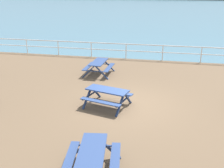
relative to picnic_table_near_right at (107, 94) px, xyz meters
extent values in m
cube|color=brown|center=(0.79, 0.36, -0.68)|extent=(30.00, 24.00, 0.20)
cube|color=teal|center=(0.79, 53.11, -0.58)|extent=(142.00, 90.00, 0.01)
cube|color=#4C4C47|center=(0.79, 96.11, -0.58)|extent=(142.00, 6.00, 1.80)
cube|color=white|center=(0.79, 8.11, 0.47)|extent=(23.00, 0.06, 0.06)
cube|color=white|center=(0.79, 8.11, -0.01)|extent=(23.00, 0.05, 0.05)
cylinder|color=white|center=(-8.15, 8.11, -0.06)|extent=(0.07, 0.07, 1.05)
cylinder|color=white|center=(-5.60, 8.11, -0.06)|extent=(0.07, 0.07, 1.05)
cylinder|color=white|center=(-3.04, 8.11, -0.06)|extent=(0.07, 0.07, 1.05)
cylinder|color=white|center=(-0.49, 8.11, -0.06)|extent=(0.07, 0.07, 1.05)
cylinder|color=white|center=(2.07, 8.11, -0.06)|extent=(0.07, 0.07, 1.05)
cylinder|color=white|center=(4.62, 8.11, -0.06)|extent=(0.07, 0.07, 1.05)
cube|color=#334C84|center=(0.00, 0.00, 0.17)|extent=(1.92, 1.13, 0.05)
cube|color=#334C84|center=(0.16, 0.60, -0.13)|extent=(1.81, 0.71, 0.04)
cube|color=#334C84|center=(-0.16, -0.60, -0.13)|extent=(1.81, 0.71, 0.04)
cube|color=navy|center=(0.85, 0.17, -0.21)|extent=(0.28, 0.79, 0.79)
cube|color=navy|center=(0.66, -0.56, -0.21)|extent=(0.28, 0.79, 0.79)
cube|color=navy|center=(0.75, -0.20, -0.16)|extent=(0.44, 1.47, 0.04)
cube|color=navy|center=(-0.66, 0.56, -0.21)|extent=(0.28, 0.79, 0.79)
cube|color=navy|center=(-0.85, -0.17, -0.21)|extent=(0.28, 0.79, 0.79)
cube|color=navy|center=(-0.75, 0.20, -0.16)|extent=(0.44, 1.47, 0.04)
cube|color=#334C84|center=(0.59, -4.45, 0.17)|extent=(0.96, 1.88, 0.05)
cube|color=#334C84|center=(-0.03, -4.54, -0.13)|extent=(0.52, 1.82, 0.04)
cube|color=#334C84|center=(1.20, -4.36, -0.13)|extent=(0.52, 1.82, 0.04)
cube|color=navy|center=(0.10, -3.73, -0.21)|extent=(0.80, 0.20, 0.79)
cube|color=navy|center=(0.84, -3.62, -0.21)|extent=(0.80, 0.20, 0.79)
cube|color=navy|center=(0.47, -3.68, -0.16)|extent=(1.49, 0.28, 0.04)
cube|color=#334C84|center=(-1.47, 4.23, 0.17)|extent=(0.74, 1.82, 0.05)
cube|color=#334C84|center=(-2.09, 4.24, -0.13)|extent=(0.30, 1.81, 0.04)
cube|color=#334C84|center=(-0.85, 4.21, -0.13)|extent=(0.30, 1.81, 0.04)
cube|color=navy|center=(-1.83, 5.02, -0.21)|extent=(0.79, 0.10, 0.79)
cube|color=navy|center=(-1.08, 5.00, -0.21)|extent=(0.79, 0.10, 0.79)
cube|color=navy|center=(-1.45, 5.01, -0.16)|extent=(1.50, 0.09, 0.04)
cube|color=navy|center=(-1.86, 3.46, -0.21)|extent=(0.79, 0.10, 0.79)
cube|color=navy|center=(-1.12, 3.44, -0.21)|extent=(0.79, 0.10, 0.79)
cube|color=navy|center=(-1.49, 3.45, -0.16)|extent=(1.50, 0.09, 0.04)
camera|label=1|loc=(2.37, -10.28, 4.32)|focal=42.95mm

